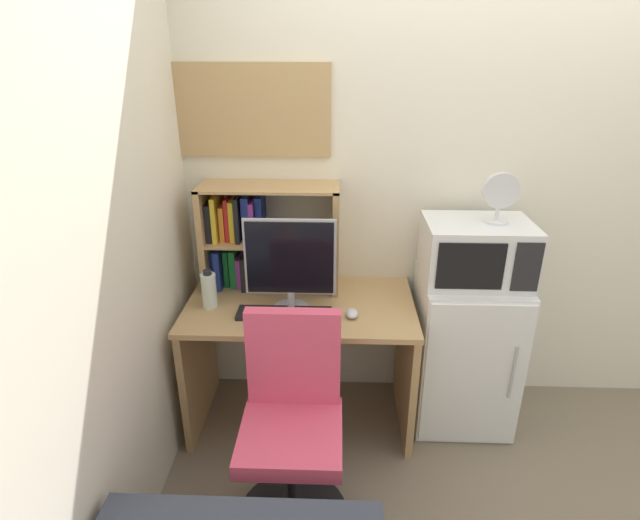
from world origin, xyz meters
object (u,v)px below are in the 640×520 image
object	(u,v)px
hutch_bookshelf	(251,233)
wall_corkboard	(253,111)
computer_mouse	(352,313)
water_bottle	(209,290)
monitor	(290,262)
desk_chair	(293,435)
keyboard	(284,314)
mini_fridge	(463,350)
desk_fan	(500,196)
microwave	(476,251)

from	to	relation	value
hutch_bookshelf	wall_corkboard	world-z (taller)	wall_corkboard
computer_mouse	water_bottle	world-z (taller)	water_bottle
computer_mouse	monitor	bearing A→B (deg)	167.88
wall_corkboard	desk_chair	bearing A→B (deg)	-74.72
keyboard	mini_fridge	world-z (taller)	mini_fridge
hutch_bookshelf	monitor	bearing A→B (deg)	-50.65
monitor	desk_fan	size ratio (longest dim) A/B	1.91
microwave	desk_chair	bearing A→B (deg)	-141.96
water_bottle	desk_fan	xyz separation A→B (m)	(1.38, 0.12, 0.46)
monitor	desk_chair	xyz separation A→B (m)	(0.05, -0.53, -0.56)
monitor	desk_chair	world-z (taller)	monitor
hutch_bookshelf	water_bottle	distance (m)	0.38
mini_fridge	monitor	bearing A→B (deg)	-171.45
microwave	wall_corkboard	world-z (taller)	wall_corkboard
water_bottle	wall_corkboard	bearing A→B (deg)	61.47
monitor	desk_chair	bearing A→B (deg)	-85.04
microwave	desk_chair	distance (m)	1.23
mini_fridge	wall_corkboard	bearing A→B (deg)	167.34
mini_fridge	microwave	world-z (taller)	microwave
desk_chair	mini_fridge	bearing A→B (deg)	37.91
monitor	mini_fridge	distance (m)	1.07
keyboard	computer_mouse	size ratio (longest dim) A/B	5.36
hutch_bookshelf	computer_mouse	distance (m)	0.68
water_bottle	microwave	size ratio (longest dim) A/B	0.39
desk_fan	desk_chair	xyz separation A→B (m)	(-0.93, -0.66, -0.85)
hutch_bookshelf	monitor	distance (m)	0.36
desk_chair	keyboard	bearing A→B (deg)	99.00
monitor	hutch_bookshelf	bearing A→B (deg)	129.35
hutch_bookshelf	computer_mouse	xyz separation A→B (m)	(0.52, -0.34, -0.28)
hutch_bookshelf	keyboard	distance (m)	0.48
monitor	microwave	xyz separation A→B (m)	(0.90, 0.14, 0.01)
monitor	keyboard	xyz separation A→B (m)	(-0.03, -0.06, -0.24)
keyboard	hutch_bookshelf	bearing A→B (deg)	120.44
computer_mouse	desk_chair	xyz separation A→B (m)	(-0.25, -0.47, -0.32)
computer_mouse	microwave	distance (m)	0.69
desk_fan	keyboard	bearing A→B (deg)	-169.07
wall_corkboard	desk_fan	bearing A→B (deg)	-12.02
water_bottle	microwave	distance (m)	1.32
hutch_bookshelf	monitor	xyz separation A→B (m)	(0.23, -0.28, -0.04)
hutch_bookshelf	desk_fan	distance (m)	1.24
computer_mouse	wall_corkboard	xyz separation A→B (m)	(-0.50, 0.45, 0.88)
monitor	keyboard	distance (m)	0.25
monitor	mini_fridge	bearing A→B (deg)	8.55
computer_mouse	desk_fan	size ratio (longest dim) A/B	0.35
microwave	wall_corkboard	bearing A→B (deg)	167.49
mini_fridge	wall_corkboard	xyz separation A→B (m)	(-1.11, 0.25, 1.20)
keyboard	microwave	world-z (taller)	microwave
keyboard	computer_mouse	xyz separation A→B (m)	(0.32, -0.00, 0.01)
water_bottle	desk_chair	size ratio (longest dim) A/B	0.21
mini_fridge	desk_chair	distance (m)	1.09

